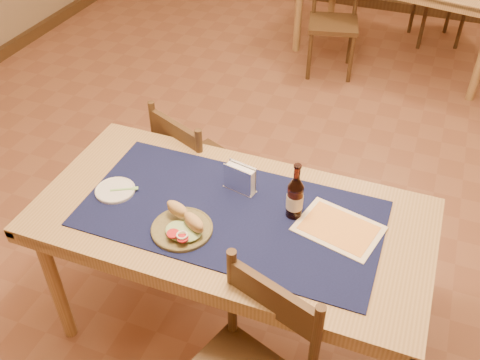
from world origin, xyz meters
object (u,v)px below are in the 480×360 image
(chair_main_far, at_px, (200,172))
(napkin_holder, at_px, (240,179))
(beer_bottle, at_px, (295,197))
(sandwich_plate, at_px, (183,226))
(main_table, at_px, (231,228))

(chair_main_far, distance_m, napkin_holder, 0.65)
(chair_main_far, xyz_separation_m, beer_bottle, (0.63, -0.46, 0.40))
(beer_bottle, distance_m, napkin_holder, 0.27)
(chair_main_far, height_order, sandwich_plate, chair_main_far)
(main_table, height_order, beer_bottle, beer_bottle)
(beer_bottle, bearing_deg, sandwich_plate, -147.13)
(chair_main_far, distance_m, sandwich_plate, 0.82)
(sandwich_plate, distance_m, napkin_holder, 0.33)
(sandwich_plate, xyz_separation_m, napkin_holder, (0.12, 0.31, 0.03))
(sandwich_plate, relative_size, beer_bottle, 0.96)
(main_table, xyz_separation_m, beer_bottle, (0.24, 0.08, 0.18))
(main_table, distance_m, beer_bottle, 0.31)
(napkin_holder, bearing_deg, chair_main_far, 133.80)
(main_table, height_order, napkin_holder, napkin_holder)
(sandwich_plate, relative_size, napkin_holder, 1.61)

